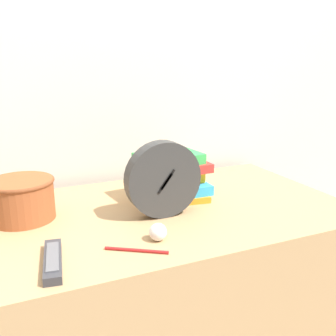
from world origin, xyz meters
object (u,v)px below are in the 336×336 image
tv_remote (53,260)px  book_stack (173,176)px  crumpled_paper_ball (158,232)px  basket (21,198)px  desk_clock (163,179)px  pen (136,250)px

tv_remote → book_stack: bearing=34.1°
tv_remote → crumpled_paper_ball: crumpled_paper_ball is taller
book_stack → basket: size_ratio=1.24×
desk_clock → tv_remote: 0.39m
desk_clock → crumpled_paper_ball: (-0.08, -0.14, -0.09)m
crumpled_paper_ball → pen: crumpled_paper_ball is taller
basket → tv_remote: 0.32m
book_stack → pen: bearing=-127.7°
book_stack → tv_remote: size_ratio=1.26×
book_stack → pen: book_stack is taller
book_stack → crumpled_paper_ball: size_ratio=5.19×
basket → tv_remote: bearing=-82.8°
desk_clock → crumpled_paper_ball: 0.19m
basket → tv_remote: (0.04, -0.31, -0.05)m
book_stack → crumpled_paper_ball: (-0.17, -0.28, -0.05)m
tv_remote → crumpled_paper_ball: size_ratio=4.12×
book_stack → pen: (-0.24, -0.31, -0.07)m
basket → pen: 0.41m
book_stack → tv_remote: book_stack is taller
basket → crumpled_paper_ball: bearing=-43.7°
desk_clock → pen: bearing=-129.6°
basket → book_stack: bearing=-1.8°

